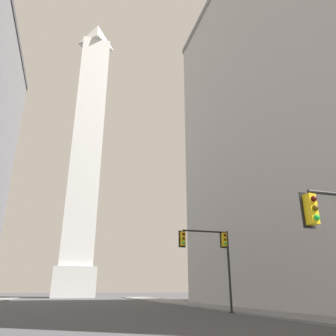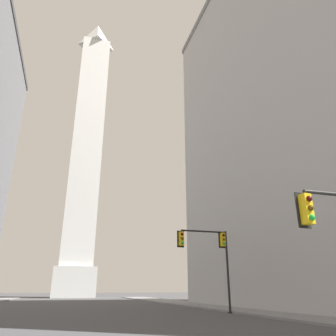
{
  "view_description": "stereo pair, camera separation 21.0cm",
  "coord_description": "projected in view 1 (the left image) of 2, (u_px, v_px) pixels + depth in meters",
  "views": [
    {
      "loc": [
        -2.36,
        -1.46,
        1.72
      ],
      "look_at": [
        15.57,
        57.47,
        24.62
      ],
      "focal_mm": 35.0,
      "sensor_mm": 36.0,
      "label": 1
    },
    {
      "loc": [
        -2.16,
        -1.52,
        1.72
      ],
      "look_at": [
        15.57,
        57.47,
        24.62
      ],
      "focal_mm": 35.0,
      "sensor_mm": 36.0,
      "label": 2
    }
  ],
  "objects": [
    {
      "name": "sidewalk_right",
      "position": [
        231.0,
        308.0,
        30.63
      ],
      "size": [
        5.0,
        95.58,
        0.15
      ],
      "primitive_type": "cube",
      "color": "slate",
      "rests_on": "ground_plane"
    },
    {
      "name": "obelisk",
      "position": [
        87.0,
        146.0,
        85.67
      ],
      "size": [
        9.29,
        9.29,
        77.16
      ],
      "color": "silver",
      "rests_on": "ground_plane"
    },
    {
      "name": "traffic_light_mid_right",
      "position": [
        213.0,
        249.0,
        26.48
      ],
      "size": [
        4.41,
        0.51,
        6.28
      ],
      "color": "black",
      "rests_on": "ground_plane"
    }
  ]
}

